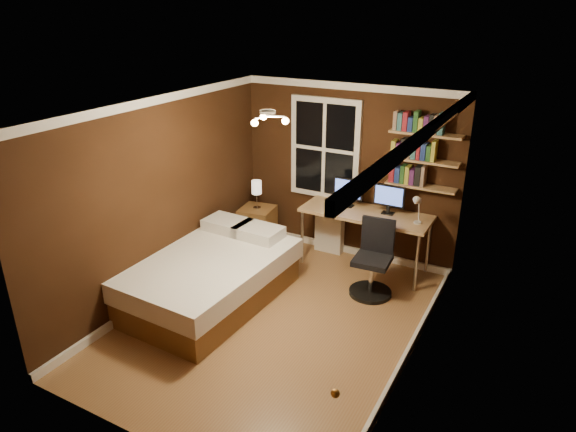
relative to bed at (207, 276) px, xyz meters
The scene contains 24 objects.
floor 1.05m from the bed, ahead, with size 4.20×4.20×0.00m, color brown.
wall_back 2.49m from the bed, 64.35° to the left, with size 3.20×0.04×2.50m, color black.
wall_left 1.11m from the bed, behind, with size 0.04×4.20×2.50m, color black.
wall_right 2.76m from the bed, ahead, with size 0.04×4.20×2.50m, color black.
ceiling 2.40m from the bed, ahead, with size 3.20×4.20×0.02m, color white.
window 2.47m from the bed, 72.40° to the left, with size 1.06×0.06×1.46m, color white.
door 3.11m from the bed, 31.24° to the right, with size 0.03×0.82×2.05m, color black, non-canonical shape.
door_knob 3.23m from the bed, 36.27° to the right, with size 0.06×0.06×0.06m, color #BB8339.
ceiling_fixture 2.31m from the bed, ahead, with size 0.44×0.44×0.18m, color beige, non-canonical shape.
bookshelf_lower 3.01m from the bed, 43.32° to the left, with size 0.92×0.22×0.03m, color #AC7F53.
books_row_lower 3.05m from the bed, 43.32° to the left, with size 0.42×0.16×0.23m, color maroon, non-canonical shape.
bookshelf_middle 3.13m from the bed, 43.32° to the left, with size 0.92×0.22×0.03m, color #AC7F53.
books_row_middle 3.19m from the bed, 43.32° to the left, with size 0.54×0.16×0.23m, color navy, non-canonical shape.
bookshelf_upper 3.29m from the bed, 43.32° to the left, with size 0.92×0.22×0.03m, color #AC7F53.
books_row_upper 3.36m from the bed, 43.32° to the left, with size 0.60×0.16×0.23m, color #234F22, non-canonical shape.
bed is the anchor object (origin of this frame).
nightstand 1.67m from the bed, 99.36° to the left, with size 0.48×0.48×0.60m, color brown.
bedside_lamp 1.75m from the bed, 99.36° to the left, with size 0.15×0.15×0.43m, color beige, non-canonical shape.
radiator 2.12m from the bed, 67.95° to the left, with size 0.42×0.15×0.63m, color silver.
desk 2.29m from the bed, 50.41° to the left, with size 1.77×0.66×0.84m.
monitor_left 2.26m from the bed, 58.30° to the left, with size 0.42×0.12×0.41m, color black, non-canonical shape.
monitor_right 2.60m from the bed, 46.75° to the left, with size 0.42×0.12×0.41m, color black, non-canonical shape.
desk_lamp 2.79m from the bed, 36.81° to the left, with size 0.14×0.32×0.44m, color silver, non-canonical shape.
office_chair 2.11m from the bed, 32.31° to the left, with size 0.54×0.54×0.99m.
Camera 1 is at (2.59, -4.44, 3.47)m, focal length 32.00 mm.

